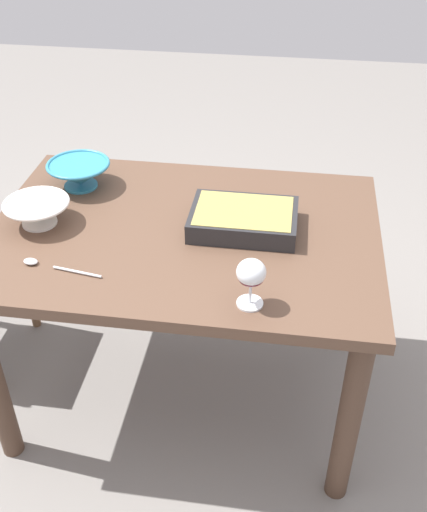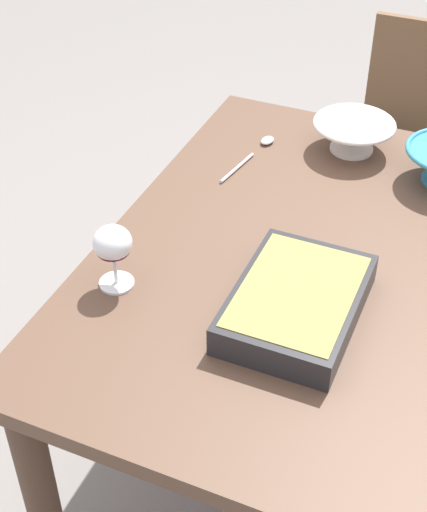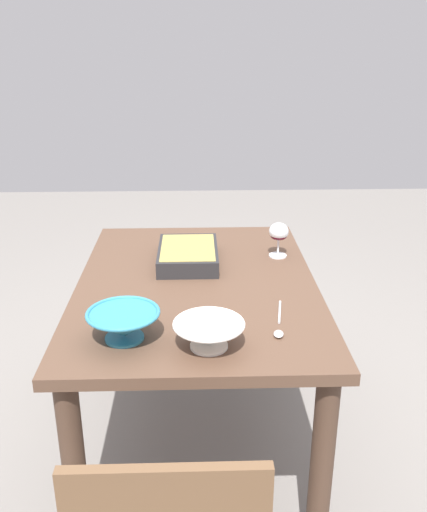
{
  "view_description": "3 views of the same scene",
  "coord_description": "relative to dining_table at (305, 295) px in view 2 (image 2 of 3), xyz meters",
  "views": [
    {
      "loc": [
        0.33,
        -1.59,
        1.8
      ],
      "look_at": [
        0.12,
        -0.18,
        0.77
      ],
      "focal_mm": 42.99,
      "sensor_mm": 36.0,
      "label": 1
    },
    {
      "loc": [
        1.26,
        0.32,
        1.77
      ],
      "look_at": [
        0.11,
        -0.17,
        0.76
      ],
      "focal_mm": 53.99,
      "sensor_mm": 36.0,
      "label": 2
    },
    {
      "loc": [
        -1.88,
        -0.0,
        1.58
      ],
      "look_at": [
        0.11,
        -0.07,
        0.79
      ],
      "focal_mm": 39.32,
      "sensor_mm": 36.0,
      "label": 3
    }
  ],
  "objects": [
    {
      "name": "wine_glass",
      "position": [
        0.24,
        -0.33,
        0.21
      ],
      "size": [
        0.08,
        0.08,
        0.14
      ],
      "color": "white",
      "rests_on": "dining_table"
    },
    {
      "name": "dining_table",
      "position": [
        0.0,
        0.0,
        0.0
      ],
      "size": [
        1.24,
        0.87,
        0.73
      ],
      "color": "brown",
      "rests_on": "ground_plane"
    },
    {
      "name": "serving_spoon",
      "position": [
        -0.36,
        -0.25,
        0.12
      ],
      "size": [
        0.25,
        0.06,
        0.01
      ],
      "color": "silver",
      "rests_on": "dining_table"
    },
    {
      "name": "casserole_dish",
      "position": [
        0.19,
        0.03,
        0.15
      ],
      "size": [
        0.33,
        0.23,
        0.07
      ],
      "color": "#262628",
      "rests_on": "dining_table"
    },
    {
      "name": "ground_plane",
      "position": [
        0.0,
        0.0,
        -0.62
      ],
      "size": [
        8.0,
        8.0,
        0.0
      ],
      "primitive_type": "plane",
      "color": "gray"
    },
    {
      "name": "mixing_bowl",
      "position": [
        -0.46,
        -0.03,
        0.16
      ],
      "size": [
        0.21,
        0.21,
        0.08
      ],
      "color": "white",
      "rests_on": "dining_table"
    },
    {
      "name": "chair",
      "position": [
        -0.97,
        0.06,
        -0.13
      ],
      "size": [
        0.41,
        0.42,
        0.85
      ],
      "color": "#595959",
      "rests_on": "ground_plane"
    }
  ]
}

